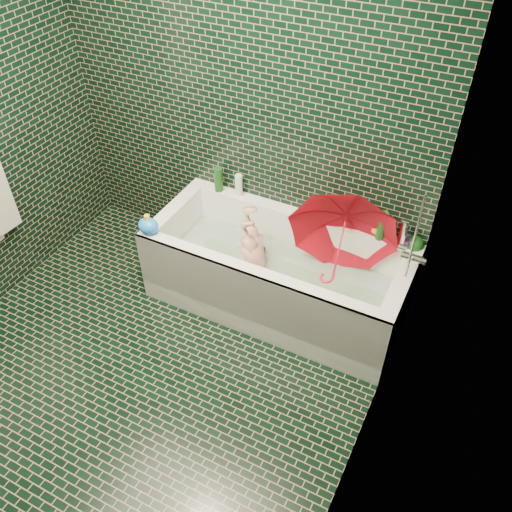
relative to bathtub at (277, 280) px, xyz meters
The scene contains 18 objects.
floor 1.12m from the bathtub, 114.07° to the right, with size 2.80×2.80×0.00m, color black.
wall_back 1.20m from the bathtub, 138.90° to the left, with size 2.80×2.80×0.00m, color black.
wall_right 1.68m from the bathtub, 49.85° to the right, with size 2.80×2.80×0.00m, color black.
bathtub is the anchor object (origin of this frame).
bath_mat 0.06m from the bathtub, 90.00° to the left, with size 1.35×0.47×0.01m, color green.
water 0.09m from the bathtub, 90.00° to the left, with size 1.48×0.53×0.00m, color silver.
faucet 0.99m from the bathtub, ahead, with size 0.18×0.19×0.55m.
child 0.17m from the bathtub, behind, with size 0.29×0.19×0.80m, color tan.
umbrella 0.56m from the bathtub, 10.88° to the left, with size 0.67×0.67×0.59m, color red.
soap_bottle_a 0.92m from the bathtub, 23.89° to the left, with size 0.09×0.09×0.23m, color white.
soap_bottle_b 0.85m from the bathtub, 24.15° to the left, with size 0.09×0.10×0.21m, color #551C6B.
soap_bottle_c 0.89m from the bathtub, 21.89° to the left, with size 0.13×0.13×0.17m, color #154916.
bottle_right_tall 0.79m from the bathtub, 29.94° to the left, with size 0.06×0.06×0.20m, color #154916.
bottle_right_pump 0.88m from the bathtub, 23.42° to the left, with size 0.05×0.05×0.20m, color silver.
bottle_left_tall 0.82m from the bathtub, 151.99° to the left, with size 0.06×0.06×0.18m, color #154916.
bottle_left_short 0.71m from the bathtub, 143.57° to the left, with size 0.05×0.05×0.16m, color white.
rubber_duck 0.75m from the bathtub, 33.53° to the left, with size 0.12×0.10×0.09m.
bath_toy 0.92m from the bathtub, 159.37° to the right, with size 0.15×0.13×0.14m.
Camera 1 is at (1.51, -1.40, 2.76)m, focal length 38.00 mm.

